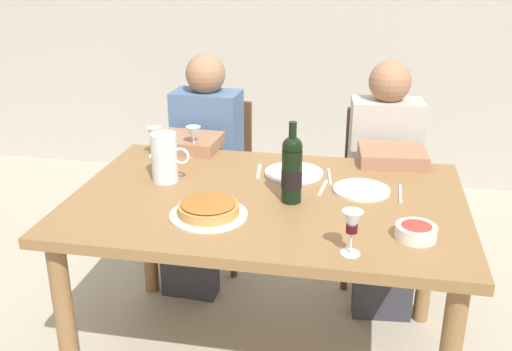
# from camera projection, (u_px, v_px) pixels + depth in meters

# --- Properties ---
(dining_table) EXTENTS (1.50, 1.00, 0.76)m
(dining_table) POSITION_uv_depth(u_px,v_px,m) (267.00, 218.00, 2.32)
(dining_table) COLOR olive
(dining_table) RESTS_ON ground
(wine_bottle) EXTENTS (0.08, 0.08, 0.31)m
(wine_bottle) POSITION_uv_depth(u_px,v_px,m) (292.00, 169.00, 2.20)
(wine_bottle) COLOR black
(wine_bottle) RESTS_ON dining_table
(water_pitcher) EXTENTS (0.16, 0.11, 0.20)m
(water_pitcher) POSITION_uv_depth(u_px,v_px,m) (165.00, 160.00, 2.41)
(water_pitcher) COLOR silver
(water_pitcher) RESTS_ON dining_table
(baked_tart) EXTENTS (0.28, 0.28, 0.06)m
(baked_tart) POSITION_uv_depth(u_px,v_px,m) (208.00, 209.00, 2.11)
(baked_tart) COLOR silver
(baked_tart) RESTS_ON dining_table
(salad_bowl) EXTENTS (0.14, 0.14, 0.06)m
(salad_bowl) POSITION_uv_depth(u_px,v_px,m) (416.00, 231.00, 1.96)
(salad_bowl) COLOR white
(salad_bowl) RESTS_ON dining_table
(wine_glass_left_diner) EXTENTS (0.07, 0.07, 0.14)m
(wine_glass_left_diner) POSITION_uv_depth(u_px,v_px,m) (193.00, 135.00, 2.69)
(wine_glass_left_diner) COLOR silver
(wine_glass_left_diner) RESTS_ON dining_table
(wine_glass_right_diner) EXTENTS (0.07, 0.07, 0.14)m
(wine_glass_right_diner) POSITION_uv_depth(u_px,v_px,m) (154.00, 136.00, 2.68)
(wine_glass_right_diner) COLOR silver
(wine_glass_right_diner) RESTS_ON dining_table
(wine_glass_centre) EXTENTS (0.07, 0.07, 0.15)m
(wine_glass_centre) POSITION_uv_depth(u_px,v_px,m) (352.00, 224.00, 1.83)
(wine_glass_centre) COLOR silver
(wine_glass_centre) RESTS_ON dining_table
(dinner_plate_left_setting) EXTENTS (0.22, 0.22, 0.01)m
(dinner_plate_left_setting) POSITION_uv_depth(u_px,v_px,m) (361.00, 190.00, 2.33)
(dinner_plate_left_setting) COLOR silver
(dinner_plate_left_setting) RESTS_ON dining_table
(dinner_plate_right_setting) EXTENTS (0.25, 0.25, 0.01)m
(dinner_plate_right_setting) POSITION_uv_depth(u_px,v_px,m) (294.00, 173.00, 2.51)
(dinner_plate_right_setting) COLOR white
(dinner_plate_right_setting) RESTS_ON dining_table
(fork_left_setting) EXTENTS (0.03, 0.16, 0.00)m
(fork_left_setting) POSITION_uv_depth(u_px,v_px,m) (323.00, 188.00, 2.36)
(fork_left_setting) COLOR silver
(fork_left_setting) RESTS_ON dining_table
(knife_left_setting) EXTENTS (0.01, 0.18, 0.00)m
(knife_left_setting) POSITION_uv_depth(u_px,v_px,m) (400.00, 194.00, 2.31)
(knife_left_setting) COLOR silver
(knife_left_setting) RESTS_ON dining_table
(knife_right_setting) EXTENTS (0.03, 0.18, 0.00)m
(knife_right_setting) POSITION_uv_depth(u_px,v_px,m) (330.00, 176.00, 2.48)
(knife_right_setting) COLOR silver
(knife_right_setting) RESTS_ON dining_table
(spoon_right_setting) EXTENTS (0.03, 0.16, 0.00)m
(spoon_right_setting) POSITION_uv_depth(u_px,v_px,m) (259.00, 171.00, 2.53)
(spoon_right_setting) COLOR silver
(spoon_right_setting) RESTS_ON dining_table
(chair_left) EXTENTS (0.42, 0.42, 0.87)m
(chair_left) POSITION_uv_depth(u_px,v_px,m) (215.00, 171.00, 3.28)
(chair_left) COLOR brown
(chair_left) RESTS_ON ground
(diner_left) EXTENTS (0.35, 0.51, 1.16)m
(diner_left) POSITION_uv_depth(u_px,v_px,m) (201.00, 165.00, 3.02)
(diner_left) COLOR #4C6B93
(diner_left) RESTS_ON ground
(chair_right) EXTENTS (0.44, 0.44, 0.87)m
(chair_right) POSITION_uv_depth(u_px,v_px,m) (379.00, 183.00, 3.11)
(chair_right) COLOR brown
(chair_right) RESTS_ON ground
(diner_right) EXTENTS (0.37, 0.53, 1.16)m
(diner_right) POSITION_uv_depth(u_px,v_px,m) (385.00, 178.00, 2.85)
(diner_right) COLOR #B7B2A8
(diner_right) RESTS_ON ground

